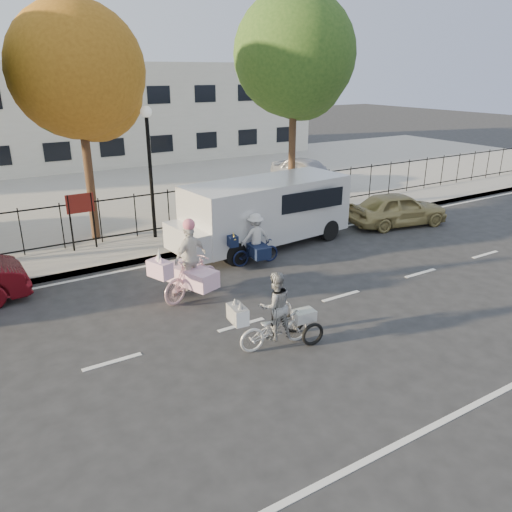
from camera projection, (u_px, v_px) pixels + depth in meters
ground at (241, 325)px, 11.52m from camera, size 120.00×120.00×0.00m
road_markings at (241, 325)px, 11.51m from camera, size 60.00×9.52×0.01m
curb at (161, 257)px, 15.53m from camera, size 60.00×0.10×0.15m
sidewalk at (149, 247)px, 16.36m from camera, size 60.00×2.20×0.15m
parking_lot at (83, 194)px, 23.48m from camera, size 60.00×15.60×0.15m
iron_fence at (136, 215)px, 16.96m from camera, size 58.00×0.06×1.50m
building at (37, 115)px, 30.45m from camera, size 34.00×10.00×6.00m
lamppost at (149, 150)px, 16.11m from camera, size 0.36×0.36×4.33m
street_sign at (81, 211)px, 15.55m from camera, size 0.85×0.06×1.80m
zebra_trike at (275, 318)px, 10.42m from camera, size 1.98×0.82×1.69m
unicorn_bike at (190, 270)px, 12.61m from camera, size 2.15×1.56×2.12m
bull_bike at (255, 244)px, 14.93m from camera, size 1.72×1.18×1.58m
white_van at (264, 210)px, 16.39m from camera, size 6.32×2.62×2.18m
gold_sedan at (398, 209)px, 18.73m from camera, size 3.99×2.22×1.28m
lot_car_d at (307, 172)px, 24.52m from camera, size 2.34×4.29×1.38m
tree_mid at (82, 77)px, 15.41m from camera, size 4.14×4.14×7.59m
tree_east at (296, 61)px, 18.62m from camera, size 4.57×4.57×8.37m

